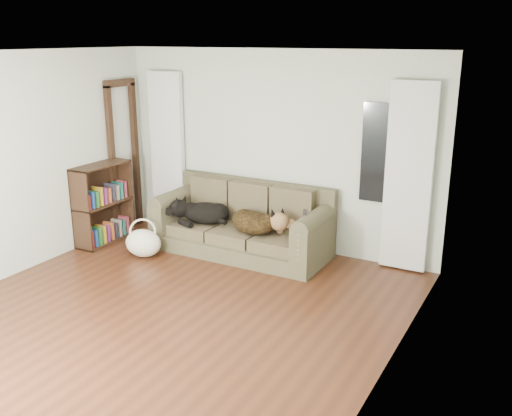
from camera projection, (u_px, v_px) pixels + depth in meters
The scene contains 14 objects.
floor at pixel (162, 318), 5.79m from camera, with size 5.00×5.00×0.00m, color #381B10.
ceiling at pixel (148, 53), 5.04m from camera, with size 5.00×5.00×0.00m, color white.
wall_back at pixel (274, 150), 7.52m from camera, with size 4.50×0.04×2.60m, color beige.
wall_right at pixel (389, 232), 4.38m from camera, with size 0.04×5.00×2.60m, color beige.
curtain_left at pixel (167, 151), 8.27m from camera, with size 0.55×0.08×2.25m, color silver.
curtain_right at pixel (408, 178), 6.67m from camera, with size 0.55×0.08×2.25m, color silver.
window_pane at pixel (382, 154), 6.80m from camera, with size 0.50×0.03×1.20m, color black.
door_casing at pixel (124, 159), 8.22m from camera, with size 0.07×0.60×2.10m, color black.
sofa at pixel (240, 220), 7.42m from camera, with size 2.31×1.00×0.94m, color #322E22.
dog_black_lab at pixel (203, 213), 7.60m from camera, with size 0.65×0.46×0.28m, color black.
dog_shepherd at pixel (256, 222), 7.20m from camera, with size 0.66×0.47×0.29m, color black.
tv_remote at pixel (305, 212), 6.80m from camera, with size 0.05×0.19×0.02m, color black.
tote_bag at pixel (143, 244), 7.37m from camera, with size 0.49×0.38×0.36m, color beige.
bookshelf at pixel (103, 207), 7.82m from camera, with size 0.33×0.88×1.10m, color black.
Camera 1 is at (3.34, -4.13, 2.75)m, focal length 40.00 mm.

